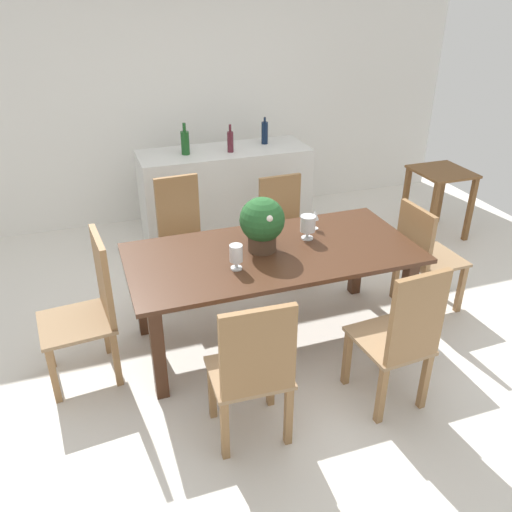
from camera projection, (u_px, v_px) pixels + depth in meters
name	position (u px, v px, depth m)	size (l,w,h in m)	color
ground_plane	(268.00, 330.00, 4.23)	(7.04, 7.04, 0.00)	silver
back_wall	(187.00, 101.00, 5.79)	(6.40, 0.10, 2.60)	white
dining_table	(273.00, 264.00, 3.86)	(2.10, 1.00, 0.75)	#422616
chair_near_left	(254.00, 369.00, 2.96)	(0.48, 0.44, 1.01)	olive
chair_far_right	(283.00, 221.00, 4.85)	(0.45, 0.43, 0.92)	olive
chair_near_right	(402.00, 336.00, 3.23)	(0.44, 0.50, 1.04)	olive
chair_head_end	(91.00, 304.00, 3.53)	(0.52, 0.51, 1.05)	olive
chair_foot_end	(423.00, 252.00, 4.30)	(0.47, 0.47, 0.93)	olive
chair_far_left	(182.00, 231.00, 4.57)	(0.43, 0.43, 1.03)	olive
flower_centerpiece	(262.00, 223.00, 3.73)	(0.32, 0.32, 0.40)	#4C3828
crystal_vase_left	(236.00, 255.00, 3.53)	(0.09, 0.09, 0.18)	silver
crystal_vase_center_near	(308.00, 225.00, 3.94)	(0.11, 0.11, 0.18)	silver
wine_glass	(315.00, 216.00, 4.10)	(0.06, 0.06, 0.16)	silver
kitchen_counter	(225.00, 195.00, 5.52)	(1.72, 0.62, 0.97)	silver
wine_bottle_tall	(265.00, 133.00, 5.45)	(0.07, 0.07, 0.27)	#0F1E38
wine_bottle_green	(185.00, 142.00, 5.11)	(0.08, 0.08, 0.31)	#194C1E
wine_bottle_dark	(230.00, 141.00, 5.19)	(0.06, 0.06, 0.27)	#511E28
side_table	(440.00, 187.00, 5.58)	(0.54, 0.58, 0.72)	brown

